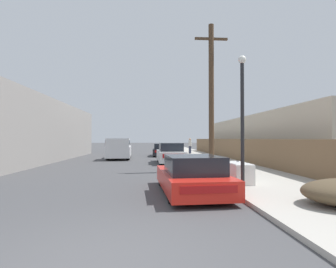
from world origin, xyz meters
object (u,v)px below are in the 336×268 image
(car_parked_mid, at_px, (170,154))
(pedestrian, at_px, (190,146))
(utility_pole, at_px, (211,94))
(street_lamp, at_px, (242,111))
(discarded_fridge, at_px, (237,172))
(pickup_truck, at_px, (119,149))
(car_parked_far, at_px, (162,150))
(parked_sports_car_red, at_px, (192,176))

(car_parked_mid, height_order, pedestrian, pedestrian)
(utility_pole, relative_size, street_lamp, 1.81)
(discarded_fridge, relative_size, pickup_truck, 0.30)
(car_parked_far, relative_size, utility_pole, 0.59)
(parked_sports_car_red, height_order, car_parked_mid, car_parked_mid)
(street_lamp, bearing_deg, pedestrian, 86.02)
(car_parked_far, height_order, street_lamp, street_lamp)
(parked_sports_car_red, relative_size, pickup_truck, 0.79)
(parked_sports_car_red, bearing_deg, pickup_truck, 102.19)
(discarded_fridge, distance_m, car_parked_mid, 9.37)
(car_parked_far, bearing_deg, parked_sports_car_red, -87.33)
(discarded_fridge, distance_m, car_parked_far, 17.00)
(discarded_fridge, xyz_separation_m, car_parked_mid, (-1.80, 9.20, 0.19))
(car_parked_mid, xyz_separation_m, street_lamp, (1.52, -10.51, 1.99))
(car_parked_far, bearing_deg, discarded_fridge, -80.74)
(parked_sports_car_red, bearing_deg, street_lamp, -3.13)
(car_parked_far, xyz_separation_m, pedestrian, (3.17, 2.22, 0.39))
(parked_sports_car_red, bearing_deg, utility_pole, 67.34)
(car_parked_mid, relative_size, utility_pole, 0.56)
(discarded_fridge, xyz_separation_m, utility_pole, (0.05, 4.33, 3.69))
(parked_sports_car_red, xyz_separation_m, pickup_truck, (-3.97, 14.42, 0.33))
(pickup_truck, height_order, street_lamp, street_lamp)
(discarded_fridge, xyz_separation_m, parked_sports_car_red, (-1.95, -1.31, 0.07))
(utility_pole, bearing_deg, discarded_fridge, -90.60)
(car_parked_mid, bearing_deg, street_lamp, -82.75)
(discarded_fridge, bearing_deg, pedestrian, 84.98)
(discarded_fridge, distance_m, parked_sports_car_red, 2.35)
(street_lamp, bearing_deg, parked_sports_car_red, -179.92)
(discarded_fridge, relative_size, pedestrian, 0.97)
(utility_pole, bearing_deg, pedestrian, 85.74)
(discarded_fridge, height_order, utility_pole, utility_pole)
(car_parked_mid, xyz_separation_m, car_parked_far, (-0.22, 7.68, -0.08))
(pickup_truck, bearing_deg, parked_sports_car_red, 102.66)
(car_parked_far, bearing_deg, utility_pole, -78.22)
(parked_sports_car_red, bearing_deg, car_parked_mid, 85.97)
(car_parked_mid, height_order, utility_pole, utility_pole)
(street_lamp, bearing_deg, utility_pole, 86.76)
(discarded_fridge, bearing_deg, pickup_truck, 112.71)
(car_parked_mid, xyz_separation_m, pedestrian, (2.94, 9.90, 0.32))
(car_parked_mid, bearing_deg, utility_pole, -70.27)
(car_parked_mid, relative_size, pedestrian, 2.60)
(car_parked_far, xyz_separation_m, street_lamp, (1.75, -18.19, 2.06))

